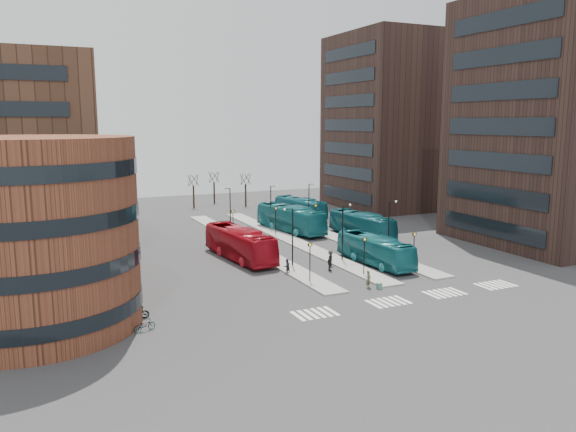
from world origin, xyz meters
name	(u,v)px	position (x,y,z in m)	size (l,w,h in m)	color
ground	(428,315)	(0.00, 0.00, 0.00)	(160.00, 160.00, 0.00)	#2C2C2F
island_left	(247,244)	(-4.00, 30.00, 0.07)	(2.50, 45.00, 0.15)	gray
island_mid	(291,240)	(2.00, 30.00, 0.07)	(2.50, 45.00, 0.15)	gray
island_right	(332,236)	(8.00, 30.00, 0.07)	(2.50, 45.00, 0.15)	gray
suitcase	(379,286)	(0.39, 7.47, 0.28)	(0.44, 0.35, 0.56)	#1A4691
red_bus	(240,243)	(-7.31, 23.42, 1.76)	(2.96, 12.67, 3.53)	#A80C1A
teal_bus_a	(375,250)	(5.02, 15.27, 1.54)	(2.59, 11.09, 3.09)	#166972
teal_bus_b	(290,219)	(4.46, 35.43, 1.82)	(3.06, 13.08, 3.64)	#16666E
teal_bus_c	(362,225)	(11.48, 28.23, 1.63)	(2.74, 11.73, 3.27)	#145964
teal_bus_d	(300,207)	(10.88, 45.51, 1.58)	(2.65, 11.33, 3.16)	#165F6E
traveller	(369,279)	(-0.35, 8.13, 0.82)	(0.60, 0.39, 1.64)	#4C4C2E
commuter_a	(287,266)	(-5.11, 15.72, 0.76)	(0.74, 0.57, 1.52)	black
commuter_b	(330,263)	(-0.67, 14.83, 0.82)	(0.96, 0.40, 1.63)	black
commuter_c	(330,258)	(0.34, 16.58, 0.82)	(1.05, 0.61, 1.63)	black
bicycle_near	(145,325)	(-21.00, 5.80, 0.44)	(0.58, 1.66, 0.87)	gray
bicycle_mid	(138,313)	(-21.00, 8.48, 0.51)	(0.48, 1.71, 1.03)	gray
bicycle_far	(137,313)	(-21.00, 8.78, 0.42)	(0.56, 1.59, 0.84)	gray
crosswalk_stripes	(415,298)	(1.75, 4.00, 0.01)	(22.35, 2.40, 0.01)	silver
round_building	(32,235)	(-28.00, 10.00, 6.99)	(15.16, 15.16, 14.00)	brown
tower_near	(559,122)	(31.98, 16.00, 15.00)	(20.12, 20.00, 30.00)	#31211B
tower_far	(396,122)	(31.98, 50.00, 15.00)	(20.12, 20.00, 30.00)	#31211B
sign_poles	(313,232)	(1.60, 23.00, 2.41)	(12.45, 22.12, 3.65)	black
lamp_posts	(302,215)	(2.64, 28.00, 3.58)	(14.04, 20.24, 6.12)	black
bare_trees	(218,191)	(2.67, 62.67, 2.72)	(10.97, 8.14, 5.90)	black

